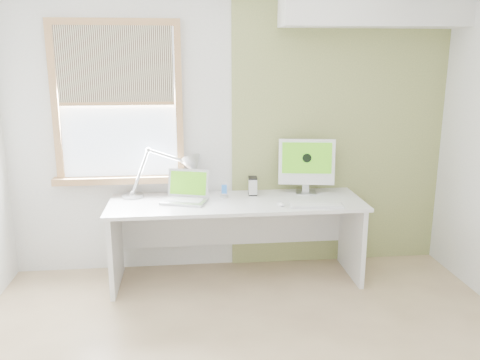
{
  "coord_description": "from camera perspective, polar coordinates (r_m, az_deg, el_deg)",
  "views": [
    {
      "loc": [
        -0.41,
        -2.72,
        1.94
      ],
      "look_at": [
        0.0,
        1.05,
        1.0
      ],
      "focal_mm": 37.16,
      "sensor_mm": 36.0,
      "label": 1
    }
  ],
  "objects": [
    {
      "name": "room",
      "position": [
        2.83,
        2.28,
        0.81
      ],
      "size": [
        4.04,
        3.54,
        2.64
      ],
      "color": "tan",
      "rests_on": "ground"
    },
    {
      "name": "accent_wall",
      "position": [
        4.72,
        11.29,
        5.86
      ],
      "size": [
        2.0,
        0.02,
        2.6
      ],
      "primitive_type": "cube",
      "color": "olive",
      "rests_on": "room"
    },
    {
      "name": "soffit",
      "position": [
        4.61,
        15.15,
        19.18
      ],
      "size": [
        1.6,
        0.4,
        0.42
      ],
      "primitive_type": "cube",
      "color": "white",
      "rests_on": "room"
    },
    {
      "name": "window",
      "position": [
        4.5,
        -13.86,
        8.47
      ],
      "size": [
        1.2,
        0.14,
        1.42
      ],
      "color": "#AC7B49",
      "rests_on": "room"
    },
    {
      "name": "desk",
      "position": [
        4.42,
        -0.48,
        -4.64
      ],
      "size": [
        2.2,
        0.7,
        0.73
      ],
      "color": "silver",
      "rests_on": "room"
    },
    {
      "name": "desk_lamp",
      "position": [
        4.48,
        -6.76,
        1.21
      ],
      "size": [
        0.8,
        0.33,
        0.44
      ],
      "color": "#B6B9BB",
      "rests_on": "desk"
    },
    {
      "name": "laptop",
      "position": [
        4.33,
        -6.21,
        -1.53
      ],
      "size": [
        0.44,
        0.39,
        0.26
      ],
      "color": "#B6B9BB",
      "rests_on": "desk"
    },
    {
      "name": "phone_dock",
      "position": [
        4.41,
        -1.83,
        -1.53
      ],
      "size": [
        0.07,
        0.07,
        0.13
      ],
      "color": "#B6B9BB",
      "rests_on": "desk"
    },
    {
      "name": "external_drive",
      "position": [
        4.49,
        1.46,
        -0.68
      ],
      "size": [
        0.09,
        0.13,
        0.16
      ],
      "color": "#B6B9BB",
      "rests_on": "desk"
    },
    {
      "name": "imac",
      "position": [
        4.54,
        7.65,
        1.94
      ],
      "size": [
        0.51,
        0.2,
        0.5
      ],
      "color": "#B6B9BB",
      "rests_on": "desk"
    },
    {
      "name": "keyboard",
      "position": [
        4.19,
        8.79,
        -2.9
      ],
      "size": [
        0.45,
        0.17,
        0.02
      ],
      "color": "white",
      "rests_on": "desk"
    },
    {
      "name": "mouse",
      "position": [
        4.18,
        4.75,
        -2.76
      ],
      "size": [
        0.06,
        0.11,
        0.03
      ],
      "primitive_type": "ellipsoid",
      "rotation": [
        0.0,
        0.0,
        -0.04
      ],
      "color": "white",
      "rests_on": "desk"
    }
  ]
}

